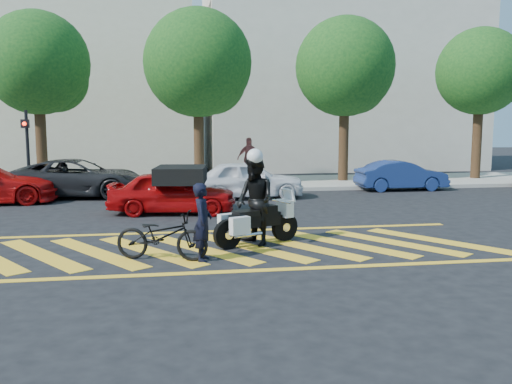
{
  "coord_description": "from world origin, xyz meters",
  "views": [
    {
      "loc": [
        -1.21,
        -11.57,
        2.72
      ],
      "look_at": [
        0.83,
        1.39,
        1.05
      ],
      "focal_mm": 38.0,
      "sensor_mm": 36.0,
      "label": 1
    }
  ],
  "objects": [
    {
      "name": "building_right",
      "position": [
        9.0,
        21.0,
        5.5
      ],
      "size": [
        16.0,
        8.0,
        11.0
      ],
      "primitive_type": "cube",
      "color": "beige",
      "rests_on": "ground"
    },
    {
      "name": "sidewalk",
      "position": [
        0.0,
        12.0,
        0.07
      ],
      "size": [
        60.0,
        5.0,
        0.15
      ],
      "primitive_type": "cube",
      "color": "#9E998E",
      "rests_on": "ground"
    },
    {
      "name": "tree_center",
      "position": [
        0.13,
        12.06,
        5.1
      ],
      "size": [
        4.6,
        4.6,
        7.56
      ],
      "color": "black",
      "rests_on": "ground"
    },
    {
      "name": "parked_right",
      "position": [
        8.06,
        9.2,
        0.6
      ],
      "size": [
        3.68,
        1.32,
        1.21
      ],
      "primitive_type": "imported",
      "rotation": [
        0.0,
        0.0,
        1.58
      ],
      "color": "navy",
      "rests_on": "ground"
    },
    {
      "name": "officer_moto",
      "position": [
        0.62,
        0.23,
        1.0
      ],
      "size": [
        1.09,
        1.2,
        2.0
      ],
      "primitive_type": "imported",
      "rotation": [
        0.0,
        0.0,
        -1.15
      ],
      "color": "black",
      "rests_on": "ground"
    },
    {
      "name": "building_left",
      "position": [
        -8.0,
        21.0,
        5.0
      ],
      "size": [
        16.0,
        8.0,
        10.0
      ],
      "primitive_type": "cube",
      "color": "beige",
      "rests_on": "ground"
    },
    {
      "name": "ground",
      "position": [
        0.0,
        0.0,
        0.0
      ],
      "size": [
        90.0,
        90.0,
        0.0
      ],
      "primitive_type": "plane",
      "color": "black",
      "rests_on": "ground"
    },
    {
      "name": "pedestrian_right",
      "position": [
        2.39,
        13.31,
        1.11
      ],
      "size": [
        1.13,
        0.5,
        1.91
      ],
      "primitive_type": "imported",
      "rotation": [
        0.0,
        0.0,
        3.18
      ],
      "color": "#9B4846",
      "rests_on": "sidewalk"
    },
    {
      "name": "officer_bike",
      "position": [
        -0.61,
        -0.98,
        0.78
      ],
      "size": [
        0.45,
        0.62,
        1.55
      ],
      "primitive_type": "imported",
      "rotation": [
        0.0,
        0.0,
        1.42
      ],
      "color": "black",
      "rests_on": "ground"
    },
    {
      "name": "bicycle",
      "position": [
        -1.41,
        -0.81,
        0.49
      ],
      "size": [
        1.99,
        1.2,
        0.99
      ],
      "primitive_type": "imported",
      "rotation": [
        0.0,
        0.0,
        1.26
      ],
      "color": "black",
      "rests_on": "ground"
    },
    {
      "name": "tree_left",
      "position": [
        -6.37,
        12.06,
        4.99
      ],
      "size": [
        4.2,
        4.2,
        7.26
      ],
      "color": "black",
      "rests_on": "ground"
    },
    {
      "name": "police_motorcycle",
      "position": [
        0.64,
        0.21,
        0.52
      ],
      "size": [
        2.05,
        1.2,
        0.96
      ],
      "rotation": [
        0.0,
        0.0,
        0.42
      ],
      "color": "black",
      "rests_on": "ground"
    },
    {
      "name": "tree_right",
      "position": [
        6.63,
        12.06,
        5.05
      ],
      "size": [
        4.4,
        4.4,
        7.41
      ],
      "color": "black",
      "rests_on": "ground"
    },
    {
      "name": "tree_far_right",
      "position": [
        13.13,
        12.06,
        4.94
      ],
      "size": [
        4.0,
        4.0,
        7.1
      ],
      "color": "black",
      "rests_on": "ground"
    },
    {
      "name": "red_convertible",
      "position": [
        -1.19,
        4.85,
        0.65
      ],
      "size": [
        3.98,
        2.0,
        1.3
      ],
      "primitive_type": "imported",
      "rotation": [
        0.0,
        0.0,
        1.44
      ],
      "color": "#A20708",
      "rests_on": "ground"
    },
    {
      "name": "parked_mid_left",
      "position": [
        -4.61,
        9.09,
        0.71
      ],
      "size": [
        5.3,
        2.88,
        1.41
      ],
      "primitive_type": "imported",
      "rotation": [
        0.0,
        0.0,
        1.46
      ],
      "color": "black",
      "rests_on": "ground"
    },
    {
      "name": "parked_mid_right",
      "position": [
        1.54,
        7.8,
        0.69
      ],
      "size": [
        4.05,
        1.65,
        1.38
      ],
      "primitive_type": "imported",
      "rotation": [
        0.0,
        0.0,
        1.58
      ],
      "color": "white",
      "rests_on": "ground"
    },
    {
      "name": "signal_pole",
      "position": [
        -6.5,
        9.74,
        1.92
      ],
      "size": [
        0.28,
        0.43,
        3.2
      ],
      "color": "black",
      "rests_on": "ground"
    },
    {
      "name": "crosswalk",
      "position": [
        -0.04,
        0.0,
        0.0
      ],
      "size": [
        12.33,
        4.0,
        0.01
      ],
      "color": "yellow",
      "rests_on": "ground"
    }
  ]
}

